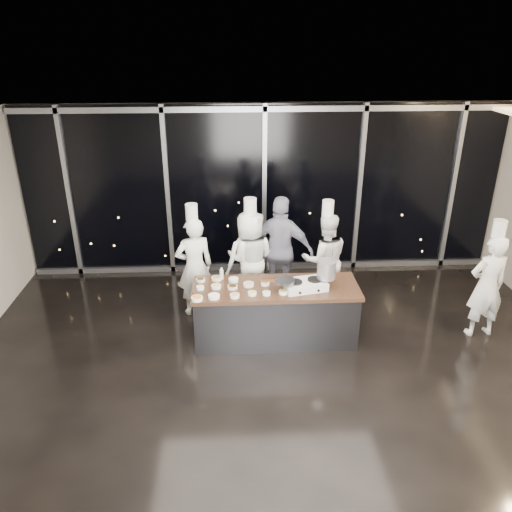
{
  "coord_description": "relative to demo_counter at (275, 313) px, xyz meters",
  "views": [
    {
      "loc": [
        -0.64,
        -5.59,
        4.34
      ],
      "look_at": [
        -0.27,
        1.2,
        1.27
      ],
      "focal_mm": 35.0,
      "sensor_mm": 36.0,
      "label": 1
    }
  ],
  "objects": [
    {
      "name": "ground",
      "position": [
        0.0,
        -0.9,
        -0.45
      ],
      "size": [
        9.0,
        9.0,
        0.0
      ],
      "primitive_type": "plane",
      "color": "black",
      "rests_on": "ground"
    },
    {
      "name": "room_shell",
      "position": [
        0.18,
        -0.9,
        1.79
      ],
      "size": [
        9.02,
        7.02,
        3.21
      ],
      "color": "beige",
      "rests_on": "ground"
    },
    {
      "name": "window_wall",
      "position": [
        0.0,
        2.53,
        1.14
      ],
      "size": [
        8.9,
        0.11,
        3.2
      ],
      "color": "black",
      "rests_on": "ground"
    },
    {
      "name": "demo_counter",
      "position": [
        0.0,
        0.0,
        0.0
      ],
      "size": [
        2.46,
        0.86,
        0.9
      ],
      "color": "#323237",
      "rests_on": "ground"
    },
    {
      "name": "stove",
      "position": [
        0.42,
        -0.09,
        0.51
      ],
      "size": [
        0.67,
        0.49,
        0.14
      ],
      "rotation": [
        0.0,
        0.0,
        0.2
      ],
      "color": "silver",
      "rests_on": "demo_counter"
    },
    {
      "name": "frying_pan",
      "position": [
        0.11,
        -0.14,
        0.61
      ],
      "size": [
        0.53,
        0.34,
        0.05
      ],
      "rotation": [
        0.0,
        0.0,
        0.2
      ],
      "color": "slate",
      "rests_on": "stove"
    },
    {
      "name": "stock_pot",
      "position": [
        0.74,
        -0.03,
        0.72
      ],
      "size": [
        0.32,
        0.32,
        0.27
      ],
      "primitive_type": "cylinder",
      "rotation": [
        0.0,
        0.0,
        0.2
      ],
      "color": "#A8A9AB",
      "rests_on": "stove"
    },
    {
      "name": "prep_bowls",
      "position": [
        -0.67,
        -0.06,
        0.47
      ],
      "size": [
        1.36,
        0.77,
        0.05
      ],
      "color": "white",
      "rests_on": "demo_counter"
    },
    {
      "name": "squeeze_bottle",
      "position": [
        -0.8,
        0.28,
        0.54
      ],
      "size": [
        0.06,
        0.06,
        0.21
      ],
      "color": "silver",
      "rests_on": "demo_counter"
    },
    {
      "name": "chef_far_left",
      "position": [
        -1.24,
        0.87,
        0.41
      ],
      "size": [
        0.71,
        0.57,
        1.91
      ],
      "rotation": [
        0.0,
        0.0,
        3.45
      ],
      "color": "white",
      "rests_on": "ground"
    },
    {
      "name": "chef_left",
      "position": [
        -0.33,
        1.1,
        0.4
      ],
      "size": [
        0.95,
        0.77,
        1.92
      ],
      "rotation": [
        0.0,
        0.0,
        3.46
      ],
      "color": "white",
      "rests_on": "ground"
    },
    {
      "name": "chef_center",
      "position": [
        -0.32,
        1.12,
        0.4
      ],
      "size": [
        0.93,
        0.8,
        1.91
      ],
      "rotation": [
        0.0,
        0.0,
        2.92
      ],
      "color": "white",
      "rests_on": "ground"
    },
    {
      "name": "guest",
      "position": [
        0.2,
        1.21,
        0.49
      ],
      "size": [
        1.2,
        0.8,
        1.9
      ],
      "rotation": [
        0.0,
        0.0,
        2.81
      ],
      "color": "#151739",
      "rests_on": "ground"
    },
    {
      "name": "chef_right",
      "position": [
        0.93,
        1.08,
        0.37
      ],
      "size": [
        0.82,
        0.65,
        1.86
      ],
      "rotation": [
        0.0,
        0.0,
        3.18
      ],
      "color": "white",
      "rests_on": "ground"
    },
    {
      "name": "chef_side",
      "position": [
        3.2,
        -0.04,
        0.4
      ],
      "size": [
        0.65,
        0.48,
        1.89
      ],
      "rotation": [
        0.0,
        0.0,
        3.28
      ],
      "color": "white",
      "rests_on": "ground"
    }
  ]
}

